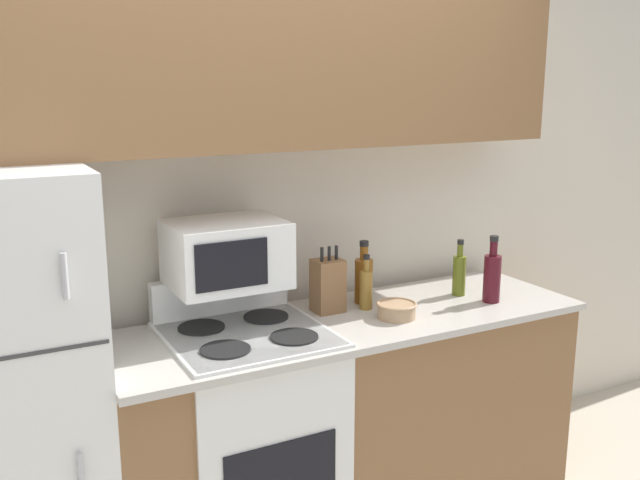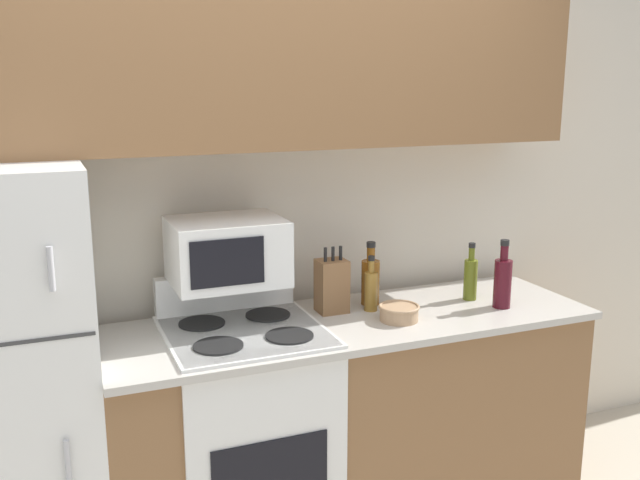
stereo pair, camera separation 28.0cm
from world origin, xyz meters
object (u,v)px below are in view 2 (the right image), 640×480
object	(u,v)px
stove	(247,436)
knife_block	(332,286)
bottle_vinegar	(371,289)
bottle_wine_red	(503,281)
microwave	(227,251)
bottle_olive_oil	(471,277)
bowl	(399,312)
bottle_whiskey	(370,280)

from	to	relation	value
stove	knife_block	bearing A→B (deg)	15.05
stove	bottle_vinegar	world-z (taller)	bottle_vinegar
bottle_wine_red	bottle_vinegar	bearing A→B (deg)	162.19
bottle_wine_red	stove	bearing A→B (deg)	174.41
bottle_vinegar	bottle_wine_red	distance (m)	0.57
microwave	bottle_vinegar	world-z (taller)	microwave
microwave	bottle_olive_oil	distance (m)	1.11
bowl	bottle_vinegar	world-z (taller)	bottle_vinegar
bottle_vinegar	knife_block	bearing A→B (deg)	163.45
bottle_whiskey	bottle_olive_oil	distance (m)	0.46
bowl	bottle_vinegar	bearing A→B (deg)	107.55
stove	bottle_vinegar	xyz separation A→B (m)	(0.58, 0.06, 0.53)
microwave	bottle_whiskey	world-z (taller)	microwave
bottle_whiskey	bottle_wine_red	world-z (taller)	bottle_wine_red
stove	bowl	bearing A→B (deg)	-8.60
microwave	bottle_wine_red	xyz separation A→B (m)	(1.16, -0.23, -0.19)
microwave	knife_block	size ratio (longest dim) A/B	1.53
microwave	bottle_olive_oil	size ratio (longest dim) A/B	1.69
microwave	stove	bearing A→B (deg)	-75.39
microwave	bottle_wine_red	world-z (taller)	microwave
microwave	bowl	size ratio (longest dim) A/B	2.58
bottle_wine_red	bottle_whiskey	bearing A→B (deg)	153.29
stove	knife_block	world-z (taller)	knife_block
bottle_vinegar	microwave	bearing A→B (deg)	175.11
bottle_olive_oil	bowl	bearing A→B (deg)	-162.85
bottle_olive_oil	bottle_vinegar	bearing A→B (deg)	176.74
stove	bottle_whiskey	xyz separation A→B (m)	(0.62, 0.15, 0.55)
knife_block	bottle_wine_red	size ratio (longest dim) A/B	0.95
bottle_vinegar	bottle_wine_red	xyz separation A→B (m)	(0.55, -0.18, 0.02)
knife_block	bottle_wine_red	bearing A→B (deg)	-17.52
bottle_olive_oil	bottle_wine_red	size ratio (longest dim) A/B	0.87
bowl	bottle_olive_oil	xyz separation A→B (m)	(0.43, 0.13, 0.07)
microwave	bowl	bearing A→B (deg)	-17.82
stove	bottle_vinegar	distance (m)	0.79
bottle_olive_oil	bottle_whiskey	bearing A→B (deg)	166.34
knife_block	bowl	world-z (taller)	knife_block
microwave	bottle_wine_red	bearing A→B (deg)	-11.13
bottle_olive_oil	bottle_wine_red	distance (m)	0.16
bottle_olive_oil	stove	bearing A→B (deg)	-177.97
microwave	bottle_wine_red	distance (m)	1.19
stove	bottle_wine_red	distance (m)	1.26
bottle_whiskey	bottle_vinegar	bearing A→B (deg)	-114.62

